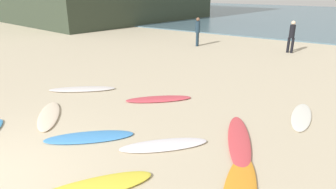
{
  "coord_description": "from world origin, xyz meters",
  "views": [
    {
      "loc": [
        5.24,
        -1.65,
        3.26
      ],
      "look_at": [
        0.63,
        5.11,
        0.3
      ],
      "focal_mm": 31.79,
      "sensor_mm": 36.0,
      "label": 1
    }
  ],
  "objects_px": {
    "surfboard_8": "(239,140)",
    "beachgoer_mid": "(292,35)",
    "surfboard_0": "(159,99)",
    "surfboard_2": "(49,115)",
    "surfboard_3": "(82,89)",
    "surfboard_5": "(164,145)",
    "surfboard_6": "(301,116)",
    "surfboard_1": "(89,137)",
    "beachgoer_near": "(198,30)",
    "surfboard_4": "(91,189)"
  },
  "relations": [
    {
      "from": "surfboard_8",
      "to": "beachgoer_mid",
      "type": "distance_m",
      "value": 10.82
    },
    {
      "from": "surfboard_0",
      "to": "surfboard_2",
      "type": "height_order",
      "value": "surfboard_0"
    },
    {
      "from": "surfboard_3",
      "to": "surfboard_5",
      "type": "relative_size",
      "value": 1.12
    },
    {
      "from": "surfboard_6",
      "to": "surfboard_8",
      "type": "distance_m",
      "value": 2.36
    },
    {
      "from": "surfboard_3",
      "to": "surfboard_8",
      "type": "bearing_deg",
      "value": 45.97
    },
    {
      "from": "surfboard_1",
      "to": "surfboard_8",
      "type": "distance_m",
      "value": 3.39
    },
    {
      "from": "surfboard_3",
      "to": "beachgoer_near",
      "type": "xyz_separation_m",
      "value": [
        -0.72,
        9.22,
        0.86
      ]
    },
    {
      "from": "surfboard_2",
      "to": "surfboard_8",
      "type": "distance_m",
      "value": 4.97
    },
    {
      "from": "surfboard_0",
      "to": "beachgoer_mid",
      "type": "bearing_deg",
      "value": 127.15
    },
    {
      "from": "surfboard_6",
      "to": "beachgoer_near",
      "type": "distance_m",
      "value": 10.45
    },
    {
      "from": "surfboard_6",
      "to": "surfboard_8",
      "type": "relative_size",
      "value": 0.77
    },
    {
      "from": "surfboard_0",
      "to": "surfboard_6",
      "type": "height_order",
      "value": "surfboard_6"
    },
    {
      "from": "surfboard_2",
      "to": "surfboard_6",
      "type": "distance_m",
      "value": 6.72
    },
    {
      "from": "surfboard_2",
      "to": "beachgoer_near",
      "type": "relative_size",
      "value": 1.22
    },
    {
      "from": "surfboard_3",
      "to": "surfboard_6",
      "type": "bearing_deg",
      "value": 65.31
    },
    {
      "from": "surfboard_2",
      "to": "surfboard_5",
      "type": "bearing_deg",
      "value": -41.14
    },
    {
      "from": "beachgoer_mid",
      "to": "beachgoer_near",
      "type": "bearing_deg",
      "value": 12.67
    },
    {
      "from": "surfboard_2",
      "to": "surfboard_4",
      "type": "xyz_separation_m",
      "value": [
        3.28,
        -1.49,
        0.01
      ]
    },
    {
      "from": "surfboard_4",
      "to": "beachgoer_mid",
      "type": "xyz_separation_m",
      "value": [
        0.02,
        13.71,
        0.87
      ]
    },
    {
      "from": "surfboard_1",
      "to": "beachgoer_near",
      "type": "xyz_separation_m",
      "value": [
        -3.51,
        11.4,
        0.87
      ]
    },
    {
      "from": "surfboard_4",
      "to": "surfboard_8",
      "type": "relative_size",
      "value": 0.85
    },
    {
      "from": "beachgoer_mid",
      "to": "surfboard_3",
      "type": "bearing_deg",
      "value": 68.33
    },
    {
      "from": "surfboard_6",
      "to": "beachgoer_near",
      "type": "bearing_deg",
      "value": 126.71
    },
    {
      "from": "surfboard_0",
      "to": "surfboard_6",
      "type": "xyz_separation_m",
      "value": [
        3.9,
        1.07,
        0.0
      ]
    },
    {
      "from": "surfboard_0",
      "to": "surfboard_2",
      "type": "bearing_deg",
      "value": -76.03
    },
    {
      "from": "surfboard_0",
      "to": "beachgoer_mid",
      "type": "xyz_separation_m",
      "value": [
        1.59,
        9.57,
        0.88
      ]
    },
    {
      "from": "surfboard_3",
      "to": "surfboard_5",
      "type": "bearing_deg",
      "value": 31.11
    },
    {
      "from": "surfboard_5",
      "to": "beachgoer_near",
      "type": "distance_m",
      "value": 11.95
    },
    {
      "from": "surfboard_0",
      "to": "surfboard_2",
      "type": "xyz_separation_m",
      "value": [
        -1.7,
        -2.65,
        -0.0
      ]
    },
    {
      "from": "surfboard_4",
      "to": "beachgoer_mid",
      "type": "bearing_deg",
      "value": 122.32
    },
    {
      "from": "surfboard_4",
      "to": "surfboard_5",
      "type": "relative_size",
      "value": 1.13
    },
    {
      "from": "surfboard_5",
      "to": "beachgoer_mid",
      "type": "relative_size",
      "value": 1.17
    },
    {
      "from": "surfboard_2",
      "to": "surfboard_5",
      "type": "xyz_separation_m",
      "value": [
        3.46,
        0.43,
        0.01
      ]
    },
    {
      "from": "surfboard_4",
      "to": "surfboard_6",
      "type": "relative_size",
      "value": 1.1
    },
    {
      "from": "surfboard_4",
      "to": "surfboard_3",
      "type": "bearing_deg",
      "value": 173.29
    },
    {
      "from": "surfboard_1",
      "to": "surfboard_5",
      "type": "height_order",
      "value": "surfboard_5"
    },
    {
      "from": "surfboard_5",
      "to": "surfboard_8",
      "type": "bearing_deg",
      "value": 84.87
    },
    {
      "from": "surfboard_5",
      "to": "surfboard_6",
      "type": "bearing_deg",
      "value": 100.77
    },
    {
      "from": "surfboard_8",
      "to": "beachgoer_mid",
      "type": "xyz_separation_m",
      "value": [
        -1.43,
        10.68,
        0.87
      ]
    },
    {
      "from": "surfboard_2",
      "to": "surfboard_4",
      "type": "bearing_deg",
      "value": -72.62
    },
    {
      "from": "surfboard_4",
      "to": "surfboard_6",
      "type": "height_order",
      "value": "surfboard_4"
    },
    {
      "from": "surfboard_1",
      "to": "surfboard_8",
      "type": "bearing_deg",
      "value": 76.58
    },
    {
      "from": "surfboard_3",
      "to": "beachgoer_mid",
      "type": "bearing_deg",
      "value": 117.66
    },
    {
      "from": "beachgoer_near",
      "to": "beachgoer_mid",
      "type": "distance_m",
      "value": 5.08
    },
    {
      "from": "surfboard_1",
      "to": "surfboard_2",
      "type": "xyz_separation_m",
      "value": [
        -1.83,
        0.22,
        0.0
      ]
    },
    {
      "from": "surfboard_0",
      "to": "surfboard_5",
      "type": "bearing_deg",
      "value": -5.1
    },
    {
      "from": "surfboard_1",
      "to": "surfboard_0",
      "type": "bearing_deg",
      "value": 137.86
    },
    {
      "from": "surfboard_0",
      "to": "beachgoer_near",
      "type": "height_order",
      "value": "beachgoer_near"
    },
    {
      "from": "surfboard_3",
      "to": "surfboard_1",
      "type": "bearing_deg",
      "value": 12.19
    },
    {
      "from": "surfboard_0",
      "to": "surfboard_3",
      "type": "xyz_separation_m",
      "value": [
        -2.66,
        -0.7,
        0.01
      ]
    }
  ]
}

